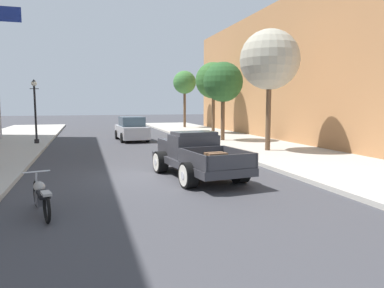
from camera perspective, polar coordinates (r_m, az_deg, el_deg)
name	(u,v)px	position (r m, az deg, el deg)	size (l,w,h in m)	color
ground_plane	(155,176)	(12.84, -5.92, -5.08)	(140.00, 140.00, 0.00)	#3D3D42
sidewalk_right	(329,164)	(15.83, 20.86, -3.01)	(5.50, 64.00, 0.15)	#B7B2A8
building_right_storefront	(339,76)	(29.42, 22.31, 9.97)	(12.00, 28.00, 9.22)	#B27A4C
hotrod_truck_gunmetal	(195,155)	(12.63, 0.41, -1.76)	(2.55, 5.07, 1.58)	#333338
motorcycle_parked	(41,196)	(9.06, -22.81, -7.57)	(0.77, 2.07, 0.93)	black
car_background_silver	(132,130)	(25.23, -9.57, 2.28)	(2.05, 4.39, 1.65)	#B7B7BC
street_lamp_far	(35,106)	(23.77, -23.62, 5.49)	(0.50, 0.32, 3.85)	black
flagpole	(0,55)	(27.98, -28.13, 12.29)	(1.74, 0.16, 9.16)	#B2B2B7
street_tree_nearest	(270,60)	(19.03, 12.21, 12.88)	(3.02, 3.02, 6.12)	brown
street_tree_second	(223,82)	(23.80, 4.96, 9.71)	(2.59, 2.59, 5.10)	brown
street_tree_third	(213,81)	(29.83, 3.42, 9.99)	(2.95, 2.95, 5.76)	brown
street_tree_farthest	(185,83)	(36.95, -1.19, 9.68)	(2.32, 2.32, 5.71)	brown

